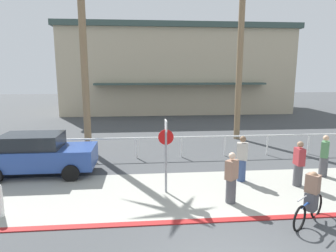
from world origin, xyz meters
name	(u,v)px	position (x,y,z in m)	size (l,w,h in m)	color
ground_plane	(178,149)	(0.00, 10.00, 0.00)	(80.00, 80.00, 0.00)	#424447
sidewalk_strip	(198,192)	(0.00, 4.20, 0.01)	(44.00, 4.00, 0.02)	#9E9E93
curb_paint	(212,221)	(0.00, 2.20, 0.01)	(44.00, 0.24, 0.03)	maroon
building_backdrop	(174,70)	(1.72, 27.53, 4.28)	(22.81, 12.48, 8.52)	#BCAD8E
rail_fence	(182,141)	(0.00, 8.50, 0.83)	(26.11, 0.08, 1.04)	white
stop_sign_bike_lane	(166,146)	(-1.12, 4.29, 1.68)	(0.52, 0.56, 2.56)	gray
palm_tree_1	(81,22)	(-4.77, 10.00, 6.50)	(3.16, 2.90, 9.02)	#846B4C
palm_tree_2	(242,22)	(3.99, 12.17, 6.96)	(3.81, 3.23, 9.87)	#846B4C
car_blue_1	(38,154)	(-6.12, 6.58, 0.87)	(4.40, 2.02, 1.69)	#284793
cyclist_blue_0	(311,199)	(2.69, 1.89, 0.69)	(1.49, 1.15, 1.50)	black
pedestrian_0	(324,158)	(5.27, 5.30, 0.78)	(0.45, 0.47, 1.69)	#4C4C51
pedestrian_1	(231,180)	(0.87, 3.29, 0.77)	(0.47, 0.46, 1.67)	#4C4C51
pedestrian_2	(242,160)	(1.84, 5.11, 0.83)	(0.47, 0.42, 1.78)	#384C7A
pedestrian_3	(299,166)	(3.74, 4.45, 0.78)	(0.32, 0.40, 1.69)	#4C4C51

